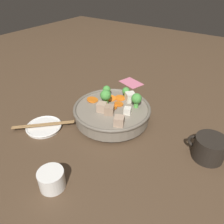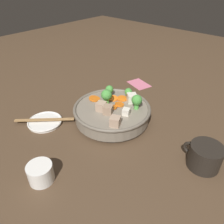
{
  "view_description": "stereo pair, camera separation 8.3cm",
  "coord_description": "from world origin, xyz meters",
  "views": [
    {
      "loc": [
        -0.39,
        0.56,
        0.5
      ],
      "look_at": [
        0.0,
        0.0,
        0.04
      ],
      "focal_mm": 35.0,
      "sensor_mm": 36.0,
      "label": 1
    },
    {
      "loc": [
        -0.46,
        0.51,
        0.5
      ],
      "look_at": [
        0.0,
        0.0,
        0.04
      ],
      "focal_mm": 35.0,
      "sensor_mm": 36.0,
      "label": 2
    }
  ],
  "objects": [
    {
      "name": "napkin",
      "position": [
        0.1,
        -0.32,
        0.0
      ],
      "size": [
        0.13,
        0.11,
        0.0
      ],
      "color": "#D16B84",
      "rests_on": "ground_plane"
    },
    {
      "name": "tea_cup",
      "position": [
        -0.04,
        0.34,
        0.03
      ],
      "size": [
        0.07,
        0.07,
        0.05
      ],
      "color": "white",
      "rests_on": "ground_plane"
    },
    {
      "name": "chopsticks_pair",
      "position": [
        0.18,
        0.18,
        0.02
      ],
      "size": [
        0.17,
        0.17,
        0.01
      ],
      "color": "olive",
      "rests_on": "side_saucer"
    },
    {
      "name": "ground_plane",
      "position": [
        0.0,
        0.0,
        0.0
      ],
      "size": [
        3.0,
        3.0,
        0.0
      ],
      "primitive_type": "plane",
      "color": "#4C3826"
    },
    {
      "name": "dark_mug",
      "position": [
        -0.35,
        -0.01,
        0.04
      ],
      "size": [
        0.12,
        0.1,
        0.07
      ],
      "color": "black",
      "rests_on": "ground_plane"
    },
    {
      "name": "side_saucer",
      "position": [
        0.18,
        0.18,
        0.01
      ],
      "size": [
        0.13,
        0.13,
        0.01
      ],
      "color": "white",
      "rests_on": "ground_plane"
    },
    {
      "name": "stirfry_bowl",
      "position": [
        -0.0,
        -0.0,
        0.04
      ],
      "size": [
        0.29,
        0.29,
        0.12
      ],
      "color": "slate",
      "rests_on": "ground_plane"
    }
  ]
}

